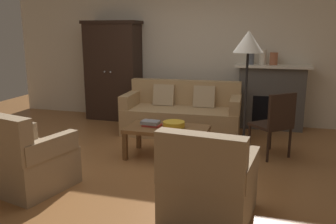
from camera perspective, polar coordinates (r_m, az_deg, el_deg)
ground_plane at (r=4.62m, az=-3.92°, el=-8.49°), size 9.60×9.60×0.00m
back_wall at (r=6.76m, az=3.33°, el=10.51°), size 7.20×0.10×2.80m
fireplace at (r=6.44m, az=16.32°, el=2.43°), size 1.26×0.48×1.12m
armoire at (r=6.93m, az=-8.78°, el=6.63°), size 1.06×0.57×1.88m
couch at (r=5.93m, az=2.28°, el=-0.41°), size 1.95×0.93×0.86m
coffee_table at (r=4.77m, az=-0.14°, el=-3.13°), size 1.10×0.60×0.42m
fruit_bowl at (r=4.77m, az=0.96°, el=-1.99°), size 0.30×0.30×0.07m
book_stack at (r=4.82m, az=-2.75°, el=-1.84°), size 0.27×0.19×0.08m
mantel_vase_slate at (r=6.34m, az=13.24°, el=8.53°), size 0.11×0.11×0.23m
mantel_vase_cream at (r=6.34m, az=15.08°, el=8.59°), size 0.11×0.11×0.27m
mantel_vase_terracotta at (r=6.34m, az=16.70°, el=8.25°), size 0.14×0.14×0.21m
armchair_near_left at (r=4.14m, az=-21.92°, el=-7.40°), size 0.93×0.93×0.88m
armchair_near_right at (r=3.28m, az=6.48°, el=-11.83°), size 0.85×0.85×0.88m
side_chair_wooden at (r=4.93m, az=16.94°, el=-1.40°), size 0.62×0.62×0.90m
floor_lamp at (r=4.39m, az=12.81°, el=9.75°), size 0.36×0.36×1.69m
dog at (r=5.61m, az=-22.41°, el=-2.95°), size 0.25×0.57×0.39m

